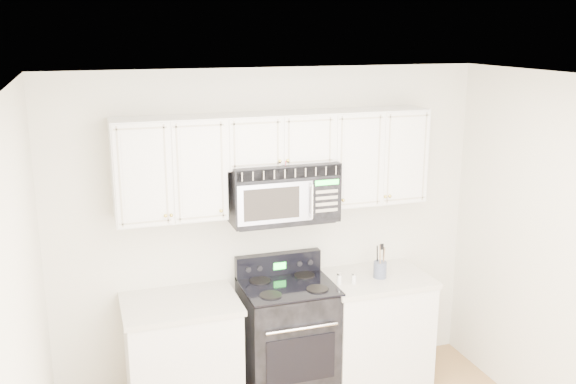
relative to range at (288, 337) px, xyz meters
name	(u,v)px	position (x,y,z in m)	size (l,w,h in m)	color
room	(360,321)	(-0.05, -1.45, 0.82)	(3.51, 3.51, 2.61)	olive
base_cabinet_left	(183,361)	(-0.85, -0.01, -0.06)	(0.86, 0.65, 0.92)	silver
base_cabinet_right	(374,331)	(0.75, -0.01, -0.06)	(0.86, 0.65, 0.92)	silver
range	(288,337)	(0.00, 0.00, 0.00)	(0.72, 0.65, 1.11)	black
upper_cabinets	(276,157)	(-0.05, 0.14, 1.45)	(2.44, 0.37, 0.75)	silver
microwave	(282,191)	(-0.02, 0.09, 1.19)	(0.82, 0.46, 0.46)	black
utensil_crock	(380,269)	(0.77, -0.05, 0.51)	(0.11, 0.11, 0.29)	#4F5972
shaker_salt	(339,279)	(0.40, -0.08, 0.48)	(0.04, 0.04, 0.09)	silver
shaker_pepper	(354,278)	(0.52, -0.10, 0.48)	(0.04, 0.04, 0.09)	silver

